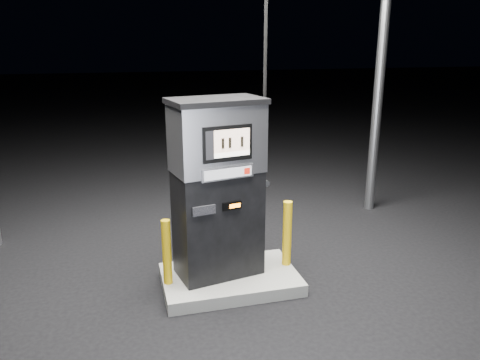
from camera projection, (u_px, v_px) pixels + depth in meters
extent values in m
plane|color=black|center=(230.00, 285.00, 5.64)|extent=(80.00, 80.00, 0.00)
cube|color=slate|center=(230.00, 279.00, 5.62)|extent=(1.60, 1.00, 0.15)
cylinder|color=gray|center=(380.00, 78.00, 7.58)|extent=(0.16, 0.16, 4.50)
cube|color=black|center=(218.00, 223.00, 5.47)|extent=(1.05, 0.73, 1.26)
cube|color=silver|center=(217.00, 138.00, 5.18)|extent=(1.07, 0.75, 0.76)
cube|color=black|center=(216.00, 101.00, 5.06)|extent=(1.12, 0.80, 0.06)
cube|color=black|center=(228.00, 144.00, 4.93)|extent=(0.56, 0.14, 0.38)
cube|color=beige|center=(232.00, 141.00, 4.93)|extent=(0.41, 0.08, 0.24)
cube|color=white|center=(232.00, 154.00, 4.97)|extent=(0.41, 0.08, 0.05)
cube|color=silver|center=(228.00, 173.00, 5.02)|extent=(0.60, 0.14, 0.14)
cube|color=#A9ACB1|center=(228.00, 173.00, 5.01)|extent=(0.55, 0.11, 0.11)
cube|color=#A9170B|center=(247.00, 171.00, 5.10)|extent=(0.07, 0.02, 0.07)
cube|color=black|center=(232.00, 206.00, 5.16)|extent=(0.22, 0.06, 0.09)
cube|color=orange|center=(235.00, 206.00, 5.16)|extent=(0.13, 0.03, 0.05)
cube|color=black|center=(204.00, 210.00, 5.02)|extent=(0.26, 0.07, 0.10)
cube|color=black|center=(258.00, 182.00, 5.57)|extent=(0.13, 0.20, 0.25)
cylinder|color=gray|center=(263.00, 181.00, 5.60)|extent=(0.11, 0.23, 0.07)
cylinder|color=black|center=(266.00, 34.00, 5.06)|extent=(0.04, 0.04, 3.14)
cylinder|color=#E6B50C|center=(167.00, 252.00, 5.28)|extent=(0.11, 0.11, 0.77)
cylinder|color=#E6B50C|center=(287.00, 233.00, 5.73)|extent=(0.13, 0.13, 0.82)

